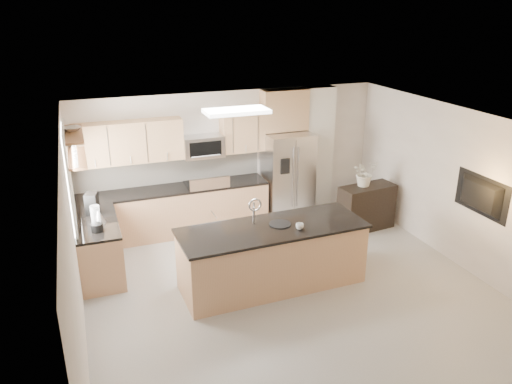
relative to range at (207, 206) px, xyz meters
name	(u,v)px	position (x,y,z in m)	size (l,w,h in m)	color
floor	(298,300)	(0.60, -2.92, -0.47)	(6.50, 6.50, 0.00)	#AEABA6
ceiling	(304,129)	(0.60, -2.92, 2.13)	(6.00, 6.50, 0.02)	white
wall_back	(231,157)	(0.60, 0.33, 0.83)	(6.00, 0.02, 2.60)	white
wall_front	(467,372)	(0.60, -6.17, 0.83)	(6.00, 0.02, 2.60)	white
wall_left	(74,256)	(-2.40, -2.92, 0.83)	(0.02, 6.50, 2.60)	white
wall_right	(472,194)	(3.60, -2.92, 0.83)	(0.02, 6.50, 2.60)	white
back_counter	(175,210)	(-0.63, 0.01, 0.00)	(3.55, 0.66, 1.44)	tan
left_counter	(99,247)	(-2.07, -1.07, -0.01)	(0.66, 1.50, 0.92)	tan
range	(207,206)	(0.00, 0.00, 0.00)	(0.76, 0.64, 1.14)	black
upper_cabinets	(165,139)	(-0.70, 0.16, 1.35)	(3.50, 0.33, 0.75)	tan
microwave	(203,146)	(0.00, 0.12, 1.16)	(0.76, 0.40, 0.40)	#BBBBBE
refrigerator	(287,177)	(1.66, -0.05, 0.42)	(0.92, 0.78, 1.78)	#BBBBBE
partition_column	(317,150)	(2.42, 0.18, 0.83)	(0.60, 0.30, 2.60)	silver
window	(69,180)	(-2.38, -1.07, 1.18)	(0.04, 1.15, 1.65)	white
shelf_lower	(76,158)	(-2.25, -0.97, 1.48)	(0.30, 1.20, 0.04)	brown
shelf_upper	(72,134)	(-2.25, -0.97, 1.85)	(0.30, 1.20, 0.04)	brown
ceiling_fixture	(236,111)	(0.20, -1.32, 2.09)	(1.00, 0.50, 0.06)	white
island	(272,256)	(0.41, -2.36, 0.02)	(2.89, 1.11, 1.41)	tan
credenza	(366,207)	(2.90, -1.05, -0.03)	(1.10, 0.46, 0.88)	black
cup	(300,226)	(0.76, -2.57, 0.56)	(0.12, 0.12, 0.09)	white
platter	(280,224)	(0.54, -2.32, 0.52)	(0.34, 0.34, 0.02)	black
blender	(96,220)	(-2.07, -1.46, 0.63)	(0.18, 0.18, 0.41)	black
kettle	(99,216)	(-2.02, -1.16, 0.56)	(0.21, 0.21, 0.26)	#BBBBBE
coffee_maker	(92,204)	(-2.09, -0.73, 0.61)	(0.24, 0.27, 0.35)	black
bowl	(72,128)	(-2.25, -0.84, 1.91)	(0.34, 0.34, 0.08)	#BBBBBE
flower_vase	(365,167)	(2.84, -1.00, 0.78)	(0.69, 0.60, 0.76)	silver
television	(477,196)	(3.51, -3.12, 0.88)	(1.08, 0.14, 0.62)	black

